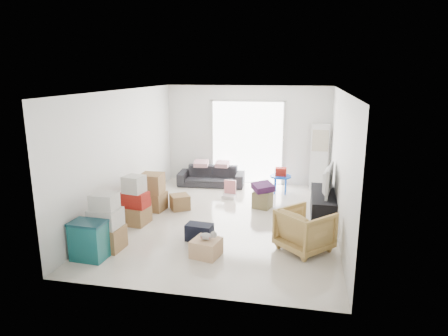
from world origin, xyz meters
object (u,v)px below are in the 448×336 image
at_px(ac_tower, 319,158).
at_px(storage_bins, 89,240).
at_px(wood_crate, 206,248).
at_px(sofa, 211,173).
at_px(ottoman, 263,199).
at_px(armchair, 305,228).
at_px(tv_console, 323,205).
at_px(kids_table, 281,175).
at_px(television, 324,190).

xyz_separation_m(ac_tower, storage_bins, (-3.85, -4.88, -0.54)).
distance_m(storage_bins, wood_crate, 1.96).
bearing_deg(sofa, wood_crate, -81.45).
bearing_deg(ottoman, armchair, -65.37).
bearing_deg(wood_crate, ac_tower, 65.93).
bearing_deg(ottoman, tv_console, -15.26).
xyz_separation_m(sofa, ottoman, (1.58, -1.57, -0.16)).
relative_size(armchair, ottoman, 2.12).
height_order(tv_console, ottoman, tv_console).
bearing_deg(wood_crate, kids_table, 75.54).
xyz_separation_m(armchair, wood_crate, (-1.64, -0.57, -0.26)).
distance_m(tv_console, wood_crate, 3.06).
bearing_deg(kids_table, sofa, 170.11).
height_order(television, kids_table, television).
height_order(ottoman, wood_crate, ottoman).
bearing_deg(storage_bins, ac_tower, 51.73).
relative_size(ac_tower, ottoman, 4.50).
relative_size(ac_tower, wood_crate, 3.91).
bearing_deg(television, ottoman, 83.51).
distance_m(ac_tower, kids_table, 1.14).
xyz_separation_m(ac_tower, sofa, (-2.86, -0.15, -0.52)).
bearing_deg(sofa, television, -37.00).
bearing_deg(tv_console, sofa, 146.50).
bearing_deg(television, wood_crate, 147.72).
relative_size(storage_bins, ottoman, 1.70).
bearing_deg(armchair, tv_console, -58.93).
xyz_separation_m(ottoman, wood_crate, (-0.68, -2.67, -0.04)).
xyz_separation_m(ottoman, kids_table, (0.33, 1.23, 0.28)).
distance_m(tv_console, television, 0.34).
height_order(television, storage_bins, television).
distance_m(ac_tower, wood_crate, 4.86).
distance_m(tv_console, kids_table, 1.90).
height_order(tv_console, kids_table, kids_table).
height_order(storage_bins, wood_crate, storage_bins).
height_order(storage_bins, ottoman, storage_bins).
bearing_deg(armchair, sofa, -12.11).
height_order(sofa, storage_bins, sofa).
distance_m(tv_console, sofa, 3.50).
relative_size(tv_console, armchair, 1.97).
bearing_deg(kids_table, storage_bins, -123.38).
height_order(television, ottoman, television).
distance_m(ottoman, wood_crate, 2.76).
bearing_deg(ac_tower, wood_crate, -114.07).
relative_size(sofa, kids_table, 2.70).
bearing_deg(storage_bins, armchair, 16.79).
bearing_deg(television, kids_table, 40.93).
bearing_deg(ottoman, wood_crate, -104.21).
bearing_deg(tv_console, wood_crate, -131.05).
xyz_separation_m(armchair, kids_table, (-0.63, 3.33, 0.07)).
height_order(ac_tower, sofa, ac_tower).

